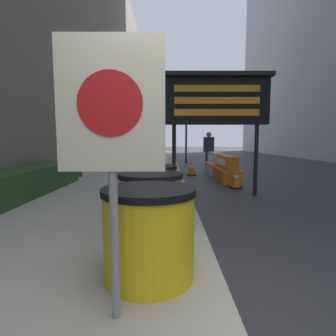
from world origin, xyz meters
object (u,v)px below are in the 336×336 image
at_px(barrel_drum_middle, 150,204).
at_px(barrel_drum_back, 151,189).
at_px(jersey_barrier_white, 214,164).
at_px(pedestrian_worker, 208,148).
at_px(warning_sign, 111,124).
at_px(traffic_cone_far, 191,167).
at_px(traffic_cone_near, 213,160).
at_px(traffic_light_near_curb, 186,111).
at_px(message_board, 215,101).
at_px(barrel_drum_foreground, 148,233).
at_px(jersey_barrier_orange_near, 226,170).
at_px(traffic_cone_mid, 235,178).

relative_size(barrel_drum_middle, barrel_drum_back, 1.00).
bearing_deg(jersey_barrier_white, pedestrian_worker, 97.06).
relative_size(warning_sign, pedestrian_worker, 1.07).
distance_m(traffic_cone_far, pedestrian_worker, 2.14).
xyz_separation_m(barrel_drum_back, traffic_cone_near, (2.70, 9.37, -0.21)).
distance_m(barrel_drum_middle, traffic_light_near_curb, 13.19).
height_order(barrel_drum_back, message_board, message_board).
distance_m(barrel_drum_back, traffic_cone_near, 9.76).
relative_size(barrel_drum_foreground, barrel_drum_back, 1.00).
xyz_separation_m(barrel_drum_middle, message_board, (1.40, 3.22, 1.79)).
height_order(traffic_cone_far, pedestrian_worker, pedestrian_worker).
relative_size(barrel_drum_foreground, message_board, 0.28).
height_order(traffic_light_near_curb, pedestrian_worker, traffic_light_near_curb).
bearing_deg(jersey_barrier_orange_near, pedestrian_worker, 92.17).
height_order(barrel_drum_foreground, barrel_drum_back, same).
bearing_deg(warning_sign, jersey_barrier_orange_near, 71.81).
distance_m(message_board, jersey_barrier_white, 5.10).
bearing_deg(traffic_cone_near, traffic_cone_mid, -94.13).
relative_size(warning_sign, traffic_light_near_curb, 0.43).
distance_m(barrel_drum_foreground, barrel_drum_middle, 1.05).
bearing_deg(warning_sign, barrel_drum_middle, 84.95).
distance_m(warning_sign, jersey_barrier_orange_near, 7.69).
height_order(barrel_drum_back, jersey_barrier_orange_near, barrel_drum_back).
distance_m(jersey_barrier_orange_near, traffic_cone_far, 1.81).
bearing_deg(warning_sign, pedestrian_worker, 77.84).
bearing_deg(traffic_light_near_curb, traffic_cone_far, -91.84).
height_order(warning_sign, message_board, message_board).
xyz_separation_m(message_board, jersey_barrier_white, (0.83, 4.63, -1.96)).
xyz_separation_m(traffic_cone_near, pedestrian_worker, (-0.54, -1.58, 0.71)).
bearing_deg(message_board, jersey_barrier_orange_near, 70.91).
relative_size(traffic_cone_near, pedestrian_worker, 0.39).
distance_m(traffic_cone_mid, traffic_cone_far, 3.03).
distance_m(barrel_drum_back, message_board, 3.17).
xyz_separation_m(message_board, traffic_cone_far, (-0.24, 3.85, -2.03)).
distance_m(barrel_drum_middle, message_board, 3.94).
height_order(jersey_barrier_orange_near, traffic_cone_far, jersey_barrier_orange_near).
bearing_deg(message_board, jersey_barrier_white, 79.86).
relative_size(traffic_cone_near, traffic_cone_mid, 1.18).
bearing_deg(pedestrian_worker, jersey_barrier_white, -81.53).
relative_size(barrel_drum_back, jersey_barrier_white, 0.49).
bearing_deg(pedestrian_worker, warning_sign, -100.75).
relative_size(warning_sign, traffic_cone_mid, 3.19).
height_order(traffic_cone_near, pedestrian_worker, pedestrian_worker).
bearing_deg(traffic_cone_near, barrel_drum_middle, -104.29).
distance_m(barrel_drum_foreground, message_board, 4.82).
distance_m(jersey_barrier_white, traffic_light_near_curb, 5.79).
xyz_separation_m(message_board, jersey_barrier_orange_near, (0.83, 2.39, -1.96)).
relative_size(jersey_barrier_orange_near, traffic_cone_mid, 3.11).
height_order(jersey_barrier_orange_near, traffic_cone_mid, jersey_barrier_orange_near).
xyz_separation_m(jersey_barrier_white, traffic_cone_mid, (-0.03, -3.63, -0.10)).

